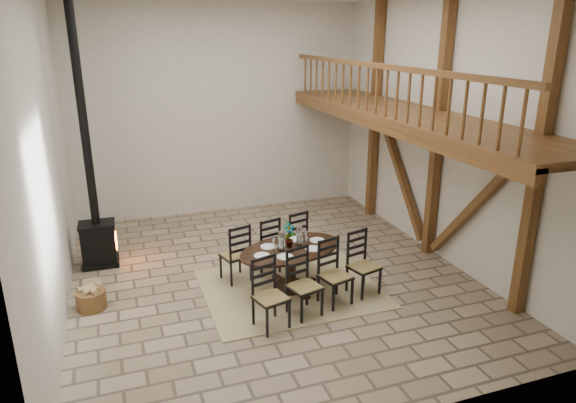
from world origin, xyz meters
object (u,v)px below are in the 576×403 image
object	(u,v)px
log_basket	(91,299)
wood_stove	(95,211)
dining_table	(293,270)
log_stack	(93,287)

from	to	relation	value
log_basket	wood_stove	bearing A→B (deg)	84.84
wood_stove	log_basket	xyz separation A→B (m)	(-0.15, -1.69, -0.95)
wood_stove	log_basket	size ratio (longest dim) A/B	10.49
dining_table	log_stack	xyz separation A→B (m)	(-3.31, 1.12, -0.30)
dining_table	log_basket	distance (m)	3.38
dining_table	wood_stove	distance (m)	3.95
wood_stove	log_stack	bearing A→B (deg)	-95.72
wood_stove	log_stack	world-z (taller)	wood_stove
dining_table	log_stack	distance (m)	3.51
log_basket	log_stack	distance (m)	0.58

